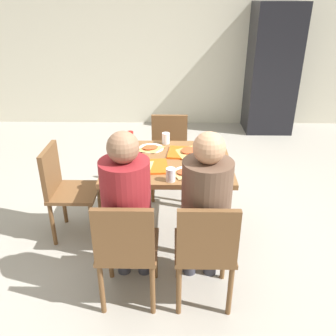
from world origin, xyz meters
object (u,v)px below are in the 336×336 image
object	(u,v)px
tray_red_near	(145,167)
drink_fridge	(272,70)
person_in_red	(127,203)
foil_bundle	(115,155)
soda_can	(221,152)
main_table	(168,171)
tray_red_far	(189,153)
pizza_slice_d	(184,173)
plastic_cup_b	(171,175)
chair_left_end	(64,186)
chair_far_side	(169,150)
plastic_cup_a	(166,138)
person_in_brown_jacket	(205,204)
pizza_slice_b	(188,151)
condiment_bottle	(130,140)
paper_plate_center	(151,148)
plastic_cup_c	(119,151)
paper_plate_near_edge	(188,172)
pizza_slice_c	(150,148)
pizza_slice_a	(141,165)
chair_near_left	(127,247)
chair_near_right	(205,248)

from	to	relation	value
tray_red_near	drink_fridge	world-z (taller)	drink_fridge
person_in_red	foil_bundle	distance (m)	0.68
soda_can	foil_bundle	world-z (taller)	soda_can
main_table	tray_red_far	distance (m)	0.25
pizza_slice_d	plastic_cup_b	distance (m)	0.15
chair_left_end	pizza_slice_d	world-z (taller)	chair_left_end
chair_far_side	plastic_cup_a	xyz separation A→B (m)	(-0.03, -0.45, 0.30)
person_in_brown_jacket	plastic_cup_a	bearing A→B (deg)	105.25
plastic_cup_a	soda_can	world-z (taller)	soda_can
tray_red_far	pizza_slice_b	world-z (taller)	pizza_slice_b
chair_left_end	condiment_bottle	size ratio (longest dim) A/B	5.26
person_in_brown_jacket	condiment_bottle	distance (m)	1.09
person_in_brown_jacket	tray_red_near	world-z (taller)	person_in_brown_jacket
chair_far_side	pizza_slice_b	world-z (taller)	chair_far_side
person_in_red	tray_red_near	distance (m)	0.53
main_table	foil_bundle	world-z (taller)	foil_bundle
chair_left_end	tray_red_near	xyz separation A→B (m)	(0.72, -0.15, 0.26)
tray_red_near	paper_plate_center	xyz separation A→B (m)	(0.03, 0.39, -0.00)
plastic_cup_c	condiment_bottle	bearing A→B (deg)	65.80
paper_plate_near_edge	pizza_slice_b	bearing A→B (deg)	87.32
tray_red_far	plastic_cup_a	world-z (taller)	plastic_cup_a
person_in_brown_jacket	drink_fridge	distance (m)	3.75
pizza_slice_d	drink_fridge	distance (m)	3.42
chair_left_end	person_in_red	size ratio (longest dim) A/B	0.67
paper_plate_near_edge	pizza_slice_c	world-z (taller)	pizza_slice_c
pizza_slice_a	pizza_slice_b	bearing A→B (deg)	38.02
chair_left_end	paper_plate_near_edge	xyz separation A→B (m)	(1.05, -0.24, 0.26)
pizza_slice_c	soda_can	bearing A→B (deg)	-17.91
paper_plate_near_edge	plastic_cup_b	xyz separation A→B (m)	(-0.13, -0.13, 0.05)
chair_left_end	paper_plate_near_edge	world-z (taller)	chair_left_end
condiment_bottle	drink_fridge	size ratio (longest dim) A/B	0.08
tray_red_far	pizza_slice_c	size ratio (longest dim) A/B	1.47
condiment_bottle	paper_plate_center	bearing A→B (deg)	0.00
chair_left_end	plastic_cup_b	world-z (taller)	plastic_cup_b
tray_red_far	pizza_slice_b	size ratio (longest dim) A/B	1.32
pizza_slice_b	pizza_slice_c	world-z (taller)	pizza_slice_b
paper_plate_center	person_in_brown_jacket	bearing A→B (deg)	-65.65
tray_red_far	chair_near_left	bearing A→B (deg)	-114.90
chair_left_end	drink_fridge	distance (m)	3.78
paper_plate_near_edge	condiment_bottle	distance (m)	0.68
tray_red_near	soda_can	xyz separation A→B (m)	(0.62, 0.17, 0.05)
tray_red_far	chair_far_side	bearing A→B (deg)	104.74
person_in_brown_jacket	tray_red_near	xyz separation A→B (m)	(-0.44, 0.52, 0.02)
paper_plate_center	foil_bundle	distance (m)	0.39
pizza_slice_a	plastic_cup_a	size ratio (longest dim) A/B	2.40
paper_plate_center	drink_fridge	world-z (taller)	drink_fridge
plastic_cup_a	chair_near_left	bearing A→B (deg)	-101.12
chair_near_right	plastic_cup_b	world-z (taller)	plastic_cup_b
paper_plate_center	paper_plate_near_edge	world-z (taller)	same
pizza_slice_c	foil_bundle	size ratio (longest dim) A/B	2.46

